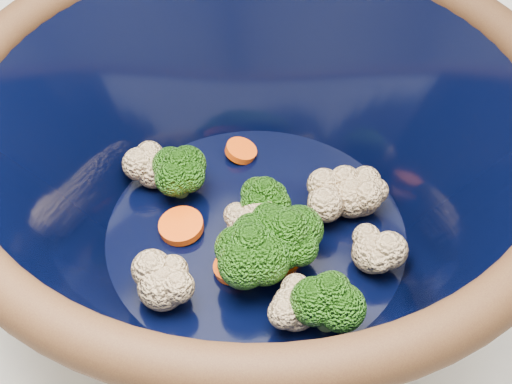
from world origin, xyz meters
The scene contains 2 objects.
mixing_bowl centered at (-0.07, -0.11, 1.00)m, with size 0.39×0.39×0.17m.
vegetable_pile centered at (-0.05, -0.12, 0.96)m, with size 0.21×0.18×0.05m.
Camera 1 is at (0.12, -0.38, 1.33)m, focal length 50.00 mm.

